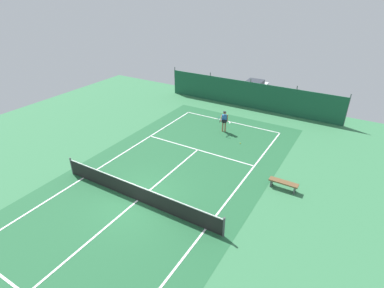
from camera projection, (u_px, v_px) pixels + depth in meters
The scene contains 9 objects.
ground_plane at pixel (138, 201), 16.04m from camera, with size 36.00×36.00×0.00m, color #387A4C.
court_surface at pixel (138, 200), 16.03m from camera, with size 11.02×26.60×0.01m.
tennis_net at pixel (137, 193), 15.79m from camera, with size 10.12×0.10×1.10m.
back_fence at pixel (251, 99), 28.04m from camera, with size 16.30×0.98×2.70m.
tennis_player at pixel (224, 120), 23.02m from camera, with size 0.57×0.82×1.64m.
tennis_ball_near_player at pixel (240, 143), 21.68m from camera, with size 0.07×0.07×0.07m, color #CCDB33.
parked_car at pixel (254, 89), 30.06m from camera, with size 2.10×4.24×1.68m.
courtside_bench at pixel (283, 183), 16.76m from camera, with size 1.60×0.40×0.49m.
water_bottle at pixel (281, 181), 17.40m from camera, with size 0.08×0.08×0.24m, color #338CD8.
Camera 1 is at (8.99, -9.46, 10.21)m, focal length 28.31 mm.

